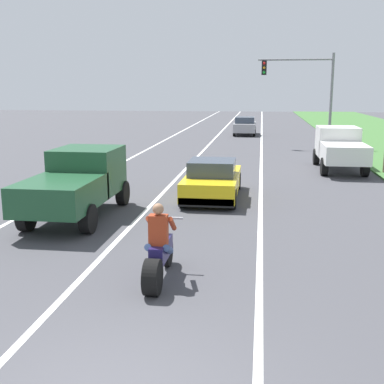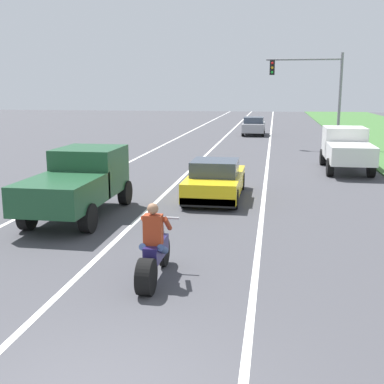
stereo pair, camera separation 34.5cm
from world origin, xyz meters
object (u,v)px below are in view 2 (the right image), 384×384
(sports_car_yellow, at_px, (215,180))
(distant_car_far_ahead, at_px, (254,126))
(pickup_truck_left_lane_dark_green, at_px, (79,180))
(motorcycle_with_rider, at_px, (154,254))
(pickup_truck_right_shoulder_white, at_px, (346,147))
(traffic_light_mast_near, at_px, (317,85))

(sports_car_yellow, relative_size, distant_car_far_ahead, 1.08)
(pickup_truck_left_lane_dark_green, xyz_separation_m, distant_car_far_ahead, (4.00, 27.74, -0.33))
(sports_car_yellow, distance_m, pickup_truck_left_lane_dark_green, 4.93)
(motorcycle_with_rider, distance_m, distant_car_far_ahead, 32.45)
(motorcycle_with_rider, bearing_deg, sports_car_yellow, 87.96)
(pickup_truck_right_shoulder_white, height_order, traffic_light_mast_near, traffic_light_mast_near)
(motorcycle_with_rider, height_order, traffic_light_mast_near, traffic_light_mast_near)
(pickup_truck_left_lane_dark_green, relative_size, traffic_light_mast_near, 0.80)
(traffic_light_mast_near, xyz_separation_m, distant_car_far_ahead, (-4.25, 8.59, -3.24))
(pickup_truck_left_lane_dark_green, bearing_deg, traffic_light_mast_near, 66.69)
(pickup_truck_left_lane_dark_green, height_order, pickup_truck_right_shoulder_white, same)
(pickup_truck_right_shoulder_white, relative_size, distant_car_far_ahead, 1.20)
(traffic_light_mast_near, distance_m, distant_car_far_ahead, 10.11)
(motorcycle_with_rider, distance_m, traffic_light_mast_near, 24.58)
(pickup_truck_left_lane_dark_green, height_order, traffic_light_mast_near, traffic_light_mast_near)
(pickup_truck_right_shoulder_white, xyz_separation_m, traffic_light_mast_near, (-0.80, 9.10, 2.90))
(sports_car_yellow, xyz_separation_m, pickup_truck_right_shoulder_white, (5.34, 6.85, 0.48))
(sports_car_yellow, height_order, pickup_truck_right_shoulder_white, pickup_truck_right_shoulder_white)
(pickup_truck_left_lane_dark_green, distance_m, traffic_light_mast_near, 21.05)
(pickup_truck_left_lane_dark_green, distance_m, distant_car_far_ahead, 28.03)
(pickup_truck_right_shoulder_white, height_order, distant_car_far_ahead, pickup_truck_right_shoulder_white)
(pickup_truck_right_shoulder_white, bearing_deg, distant_car_far_ahead, 105.92)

